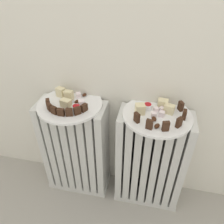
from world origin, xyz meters
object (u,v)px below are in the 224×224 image
radiator_right (150,161)px  fork (71,104)px  radiator_left (76,150)px  plate_right (157,115)px  jam_bowl_left (76,107)px  jam_bowl_right (148,106)px  plate_left (70,104)px

radiator_right → fork: size_ratio=6.59×
radiator_left → plate_right: size_ratio=1.90×
radiator_left → fork: (0.01, -0.01, 0.31)m
jam_bowl_left → fork: size_ratio=0.45×
jam_bowl_left → jam_bowl_right: jam_bowl_right is taller
jam_bowl_right → plate_left: bearing=-175.1°
jam_bowl_left → fork: bearing=141.4°
radiator_left → jam_bowl_right: size_ratio=14.51×
radiator_right → plate_right: size_ratio=1.90×
jam_bowl_right → radiator_right: bearing=-33.7°
jam_bowl_right → fork: 0.36m
radiator_right → jam_bowl_left: bearing=-173.5°
plate_right → jam_bowl_left: bearing=-173.5°
fork → jam_bowl_left: bearing=-38.6°
radiator_left → fork: 0.31m
radiator_left → plate_right: 0.51m
jam_bowl_left → radiator_right: bearing=6.5°
plate_right → jam_bowl_right: bearing=146.3°
plate_right → jam_bowl_left: (-0.36, -0.04, 0.02)m
plate_right → fork: fork is taller
radiator_right → jam_bowl_right: jam_bowl_right is taller
plate_left → fork: size_ratio=3.47×
jam_bowl_left → fork: 0.05m
radiator_right → plate_left: bearing=180.0°
jam_bowl_left → jam_bowl_right: (0.32, 0.07, 0.00)m
plate_left → jam_bowl_left: 0.07m
plate_left → plate_right: size_ratio=1.00×
radiator_right → jam_bowl_left: jam_bowl_left is taller
radiator_left → plate_left: plate_left is taller
radiator_left → radiator_right: (0.41, 0.00, 0.00)m
radiator_left → fork: size_ratio=6.59×
plate_left → jam_bowl_right: bearing=4.9°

